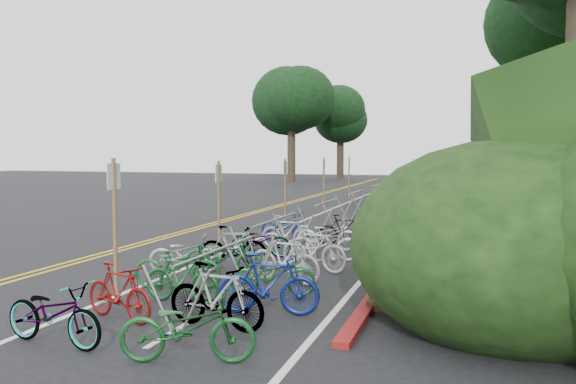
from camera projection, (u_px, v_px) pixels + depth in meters
name	position (u px, v px, depth m)	size (l,w,h in m)	color
ground	(88.00, 287.00, 11.44)	(120.00, 120.00, 0.00)	black
road_markings	(278.00, 226.00, 20.83)	(7.47, 80.00, 0.01)	gold
red_curb	(422.00, 224.00, 21.07)	(0.25, 28.00, 0.10)	maroon
bike_rack_front	(218.00, 266.00, 9.40)	(1.12, 3.02, 1.12)	#949596
bike_racks_rest	(357.00, 199.00, 22.79)	(1.14, 23.00, 1.17)	#949596
signpost_near	(115.00, 217.00, 10.70)	(0.08, 0.40, 2.63)	brown
signposts_rest	(307.00, 183.00, 24.44)	(0.08, 18.40, 2.50)	brown
bike_front	(185.00, 253.00, 12.84)	(1.65, 0.57, 0.87)	#9E9EA3
bike_valet	(255.00, 257.00, 12.09)	(3.26, 11.57, 1.05)	slate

